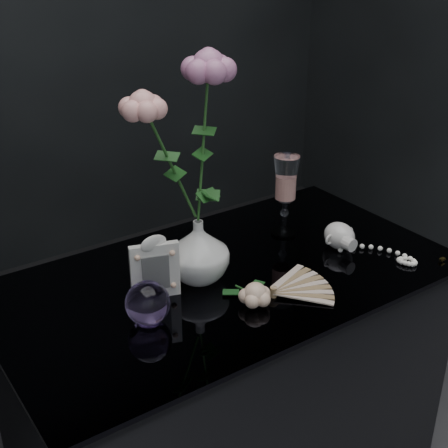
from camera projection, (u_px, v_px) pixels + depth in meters
table at (227, 403)px, 1.59m from camera, size 1.05×0.58×0.76m
vase at (199, 251)px, 1.38m from camera, size 0.17×0.17×0.14m
wine_glass at (285, 196)px, 1.57m from camera, size 0.08×0.08×0.21m
picture_frame at (155, 266)px, 1.31m from camera, size 0.13×0.11×0.15m
paperweight at (148, 303)px, 1.24m from camera, size 0.12×0.12×0.09m
paper_fan at (274, 291)px, 1.34m from camera, size 0.32×0.29×0.03m
loose_rose at (255, 294)px, 1.30m from camera, size 0.12×0.15×0.05m
pearl_jar at (339, 235)px, 1.53m from camera, size 0.24×0.25×0.07m
roses at (188, 137)px, 1.25m from camera, size 0.26×0.13×0.42m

